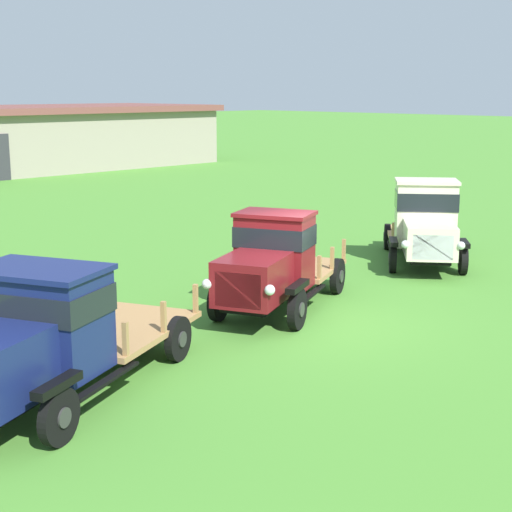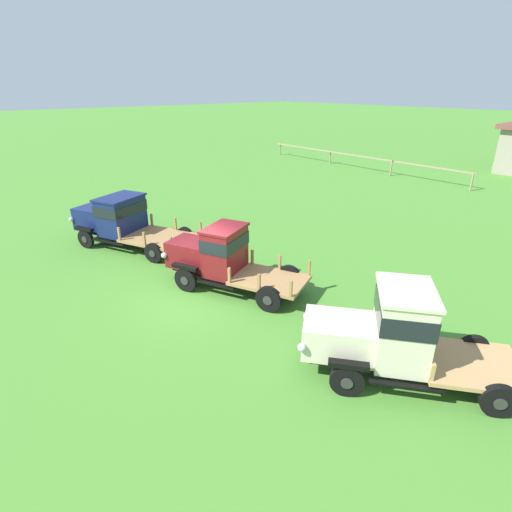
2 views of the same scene
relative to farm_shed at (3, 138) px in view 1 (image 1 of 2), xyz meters
name	(u,v)px [view 1 (image 1 of 2)]	position (x,y,z in m)	size (l,w,h in m)	color
ground_plane	(311,323)	(-10.48, -32.90, -1.86)	(240.00, 240.00, 0.00)	#47842D
farm_shed	(3,138)	(0.00, 0.00, 0.00)	(25.53, 10.28, 3.68)	gray
vintage_truck_foreground_near	(35,336)	(-16.56, -32.84, -0.75)	(5.89, 4.06, 2.10)	black
vintage_truck_second_in_line	(271,263)	(-10.56, -31.87, -0.76)	(5.08, 3.40, 2.15)	black
vintage_truck_midrow_center	(426,223)	(-4.32, -31.55, -0.71)	(4.86, 4.32, 2.29)	black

